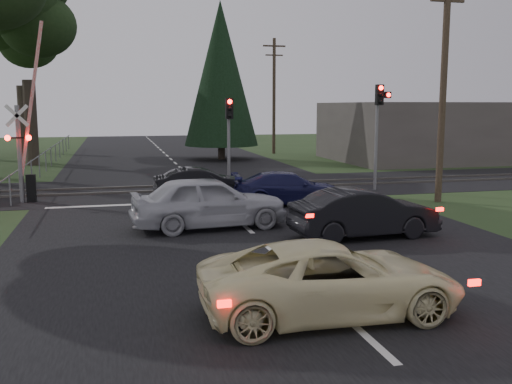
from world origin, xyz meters
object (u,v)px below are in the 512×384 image
object	(u,v)px
traffic_signal_right	(379,116)
dark_hatchback	(364,213)
utility_pole_mid	(274,94)
utility_pole_near	(444,81)
dark_car_far	(201,183)
traffic_signal_center	(229,128)
blue_sedan	(288,188)
cream_coupe	(331,279)
utility_pole_far	(218,98)
silver_car	(209,202)
crossing_signal	(26,150)

from	to	relation	value
traffic_signal_right	dark_hatchback	bearing A→B (deg)	-118.17
utility_pole_mid	dark_hatchback	world-z (taller)	utility_pole_mid
utility_pole_near	dark_car_far	world-z (taller)	utility_pole_near
traffic_signal_center	blue_sedan	distance (m)	4.70
traffic_signal_center	dark_car_far	distance (m)	3.09
utility_pole_mid	cream_coupe	distance (m)	35.90
dark_car_far	dark_hatchback	bearing A→B (deg)	-156.55
utility_pole_far	dark_hatchback	xyz separation A→B (m)	(-5.49, -54.00, -4.02)
traffic_signal_right	blue_sedan	world-z (taller)	traffic_signal_right
traffic_signal_center	utility_pole_near	distance (m)	9.05
dark_car_far	traffic_signal_center	bearing A→B (deg)	-44.33
traffic_signal_center	dark_car_far	size ratio (longest dim) A/B	1.08
cream_coupe	blue_sedan	bearing A→B (deg)	-12.06
cream_coupe	dark_hatchback	distance (m)	6.45
dark_car_far	utility_pole_far	bearing A→B (deg)	-11.22
silver_car	blue_sedan	world-z (taller)	silver_car
utility_pole_near	traffic_signal_center	bearing A→B (deg)	148.05
traffic_signal_right	cream_coupe	distance (m)	16.28
utility_pole_mid	crossing_signal	bearing A→B (deg)	-127.97
crossing_signal	cream_coupe	world-z (taller)	crossing_signal
crossing_signal	traffic_signal_center	xyz separation A→B (m)	(8.27, 0.89, 0.75)
crossing_signal	traffic_signal_center	bearing A→B (deg)	6.15
traffic_signal_center	cream_coupe	world-z (taller)	traffic_signal_center
blue_sedan	utility_pole_mid	bearing A→B (deg)	-8.72
blue_sedan	utility_pole_far	bearing A→B (deg)	-1.35
traffic_signal_center	utility_pole_far	distance (m)	44.99
crossing_signal	utility_pole_near	distance (m)	16.44
dark_hatchback	blue_sedan	xyz separation A→B (m)	(-0.48, 5.80, -0.07)
blue_sedan	cream_coupe	bearing A→B (deg)	172.25
traffic_signal_center	silver_car	size ratio (longest dim) A/B	0.85
crossing_signal	utility_pole_mid	bearing A→B (deg)	52.03
dark_hatchback	traffic_signal_right	bearing A→B (deg)	-31.29
utility_pole_near	silver_car	xyz separation A→B (m)	(-9.63, -2.67, -3.91)
silver_car	dark_car_far	xyz separation A→B (m)	(0.60, 5.78, -0.19)
utility_pole_far	silver_car	world-z (taller)	utility_pole_far
utility_pole_far	dark_hatchback	world-z (taller)	utility_pole_far
crossing_signal	dark_car_far	world-z (taller)	crossing_signal
utility_pole_near	dark_hatchback	xyz separation A→B (m)	(-5.49, -5.00, -4.02)
utility_pole_near	dark_car_far	size ratio (longest dim) A/B	2.36
utility_pole_near	blue_sedan	bearing A→B (deg)	172.33
traffic_signal_right	dark_car_far	world-z (taller)	traffic_signal_right
traffic_signal_center	utility_pole_mid	world-z (taller)	utility_pole_mid
silver_car	blue_sedan	distance (m)	5.04
utility_pole_near	utility_pole_mid	world-z (taller)	same
utility_pole_near	cream_coupe	distance (m)	14.30
crossing_signal	silver_car	xyz separation A→B (m)	(6.15, -6.45, -1.24)
silver_car	utility_pole_mid	bearing A→B (deg)	-24.32
utility_pole_near	utility_pole_far	world-z (taller)	same
cream_coupe	crossing_signal	bearing A→B (deg)	27.60
utility_pole_near	dark_car_far	xyz separation A→B (m)	(-9.02, 3.11, -4.10)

